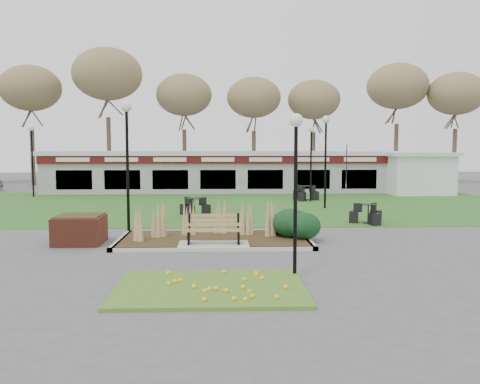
{
  "coord_description": "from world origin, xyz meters",
  "views": [
    {
      "loc": [
        0.26,
        -15.63,
        3.14
      ],
      "look_at": [
        0.9,
        2.0,
        1.6
      ],
      "focal_mm": 38.0,
      "sensor_mm": 36.0,
      "label": 1
    }
  ],
  "objects_px": {
    "park_bench": "(214,229)",
    "lamp_post_far_right": "(311,147)",
    "lamp_post_near_left": "(296,158)",
    "lamp_post_mid_right": "(326,141)",
    "lamp_post_far_left": "(32,145)",
    "bistro_set_c": "(368,217)",
    "patio_umbrella": "(346,176)",
    "bistro_set_d": "(305,195)",
    "bistro_set_a": "(194,210)",
    "food_pavilion": "(218,171)",
    "lamp_post_mid_left": "(127,137)",
    "service_hut": "(419,173)",
    "brick_planter": "(80,229)"
  },
  "relations": [
    {
      "from": "patio_umbrella",
      "to": "lamp_post_near_left",
      "type": "bearing_deg",
      "value": -107.33
    },
    {
      "from": "brick_planter",
      "to": "lamp_post_far_right",
      "type": "xyz_separation_m",
      "value": [
        9.83,
        12.64,
        2.72
      ]
    },
    {
      "from": "park_bench",
      "to": "patio_umbrella",
      "type": "relative_size",
      "value": 0.76
    },
    {
      "from": "food_pavilion",
      "to": "bistro_set_c",
      "type": "height_order",
      "value": "food_pavilion"
    },
    {
      "from": "lamp_post_mid_right",
      "to": "brick_planter",
      "type": "bearing_deg",
      "value": -137.04
    },
    {
      "from": "bistro_set_a",
      "to": "patio_umbrella",
      "type": "bearing_deg",
      "value": 41.24
    },
    {
      "from": "bistro_set_c",
      "to": "lamp_post_mid_left",
      "type": "bearing_deg",
      "value": -170.97
    },
    {
      "from": "bistro_set_a",
      "to": "bistro_set_c",
      "type": "relative_size",
      "value": 1.0
    },
    {
      "from": "brick_planter",
      "to": "lamp_post_mid_right",
      "type": "xyz_separation_m",
      "value": [
        9.99,
        9.31,
        3.0
      ]
    },
    {
      "from": "lamp_post_mid_left",
      "to": "lamp_post_far_left",
      "type": "bearing_deg",
      "value": 122.09
    },
    {
      "from": "lamp_post_mid_left",
      "to": "service_hut",
      "type": "bearing_deg",
      "value": 40.9
    },
    {
      "from": "lamp_post_far_right",
      "to": "patio_umbrella",
      "type": "relative_size",
      "value": 1.97
    },
    {
      "from": "lamp_post_near_left",
      "to": "lamp_post_mid_right",
      "type": "relative_size",
      "value": 0.83
    },
    {
      "from": "patio_umbrella",
      "to": "bistro_set_a",
      "type": "bearing_deg",
      "value": -138.76
    },
    {
      "from": "park_bench",
      "to": "bistro_set_c",
      "type": "height_order",
      "value": "park_bench"
    },
    {
      "from": "food_pavilion",
      "to": "lamp_post_mid_right",
      "type": "distance_m",
      "value": 11.34
    },
    {
      "from": "park_bench",
      "to": "lamp_post_mid_right",
      "type": "height_order",
      "value": "lamp_post_mid_right"
    },
    {
      "from": "bistro_set_d",
      "to": "patio_umbrella",
      "type": "relative_size",
      "value": 0.72
    },
    {
      "from": "brick_planter",
      "to": "patio_umbrella",
      "type": "height_order",
      "value": "patio_umbrella"
    },
    {
      "from": "service_hut",
      "to": "lamp_post_far_right",
      "type": "distance_m",
      "value": 9.34
    },
    {
      "from": "lamp_post_mid_right",
      "to": "lamp_post_far_left",
      "type": "height_order",
      "value": "lamp_post_mid_right"
    },
    {
      "from": "lamp_post_near_left",
      "to": "bistro_set_d",
      "type": "xyz_separation_m",
      "value": [
        3.17,
        17.82,
        -2.58
      ]
    },
    {
      "from": "lamp_post_far_right",
      "to": "patio_umbrella",
      "type": "xyz_separation_m",
      "value": [
        2.57,
        1.97,
        -1.78
      ]
    },
    {
      "from": "park_bench",
      "to": "lamp_post_far_right",
      "type": "bearing_deg",
      "value": 67.93
    },
    {
      "from": "brick_planter",
      "to": "lamp_post_far_right",
      "type": "distance_m",
      "value": 16.24
    },
    {
      "from": "service_hut",
      "to": "bistro_set_a",
      "type": "xyz_separation_m",
      "value": [
        -14.54,
        -10.31,
        -1.16
      ]
    },
    {
      "from": "bistro_set_c",
      "to": "bistro_set_d",
      "type": "height_order",
      "value": "bistro_set_d"
    },
    {
      "from": "park_bench",
      "to": "bistro_set_a",
      "type": "distance_m",
      "value": 7.52
    },
    {
      "from": "lamp_post_far_left",
      "to": "bistro_set_a",
      "type": "xyz_separation_m",
      "value": [
        10.71,
        -9.31,
        -3.05
      ]
    },
    {
      "from": "lamp_post_far_left",
      "to": "food_pavilion",
      "type": "bearing_deg",
      "value": 14.16
    },
    {
      "from": "lamp_post_mid_left",
      "to": "patio_umbrella",
      "type": "xyz_separation_m",
      "value": [
        11.26,
        12.13,
        -2.13
      ]
    },
    {
      "from": "patio_umbrella",
      "to": "bistro_set_c",
      "type": "bearing_deg",
      "value": -99.02
    },
    {
      "from": "food_pavilion",
      "to": "brick_planter",
      "type": "bearing_deg",
      "value": -103.06
    },
    {
      "from": "lamp_post_mid_right",
      "to": "bistro_set_c",
      "type": "relative_size",
      "value": 3.24
    },
    {
      "from": "lamp_post_near_left",
      "to": "lamp_post_far_right",
      "type": "xyz_separation_m",
      "value": [
        3.39,
        17.14,
        0.31
      ]
    },
    {
      "from": "lamp_post_mid_left",
      "to": "patio_umbrella",
      "type": "bearing_deg",
      "value": 47.13
    },
    {
      "from": "bistro_set_c",
      "to": "patio_umbrella",
      "type": "relative_size",
      "value": 0.66
    },
    {
      "from": "lamp_post_mid_right",
      "to": "bistro_set_d",
      "type": "bearing_deg",
      "value": 95.47
    },
    {
      "from": "park_bench",
      "to": "lamp_post_mid_right",
      "type": "distance_m",
      "value": 11.87
    },
    {
      "from": "lamp_post_far_left",
      "to": "bistro_set_c",
      "type": "distance_m",
      "value": 21.89
    },
    {
      "from": "patio_umbrella",
      "to": "park_bench",
      "type": "bearing_deg",
      "value": -117.51
    },
    {
      "from": "brick_planter",
      "to": "patio_umbrella",
      "type": "bearing_deg",
      "value": 49.68
    },
    {
      "from": "service_hut",
      "to": "lamp_post_near_left",
      "type": "height_order",
      "value": "lamp_post_near_left"
    },
    {
      "from": "service_hut",
      "to": "lamp_post_near_left",
      "type": "xyz_separation_m",
      "value": [
        -11.46,
        -21.5,
        1.43
      ]
    },
    {
      "from": "lamp_post_near_left",
      "to": "lamp_post_far_right",
      "type": "height_order",
      "value": "lamp_post_far_right"
    },
    {
      "from": "park_bench",
      "to": "service_hut",
      "type": "height_order",
      "value": "service_hut"
    },
    {
      "from": "food_pavilion",
      "to": "bistro_set_c",
      "type": "xyz_separation_m",
      "value": [
        6.32,
        -14.96,
        -1.19
      ]
    },
    {
      "from": "lamp_post_near_left",
      "to": "lamp_post_mid_right",
      "type": "height_order",
      "value": "lamp_post_mid_right"
    },
    {
      "from": "lamp_post_mid_right",
      "to": "lamp_post_far_right",
      "type": "relative_size",
      "value": 1.09
    },
    {
      "from": "park_bench",
      "to": "service_hut",
      "type": "xyz_separation_m",
      "value": [
        13.5,
        17.75,
        0.86
      ]
    }
  ]
}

